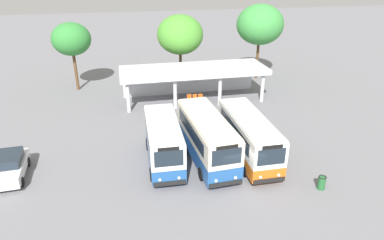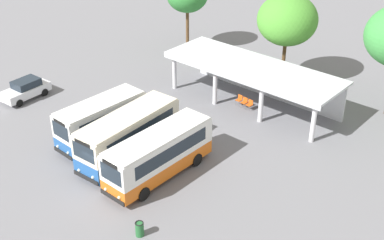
{
  "view_description": "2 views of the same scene",
  "coord_description": "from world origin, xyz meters",
  "views": [
    {
      "loc": [
        -6.88,
        -17.69,
        12.93
      ],
      "look_at": [
        -1.65,
        7.02,
        1.45
      ],
      "focal_mm": 32.16,
      "sensor_mm": 36.0,
      "label": 1
    },
    {
      "loc": [
        21.17,
        -16.2,
        19.61
      ],
      "look_at": [
        0.51,
        7.53,
        1.81
      ],
      "focal_mm": 47.79,
      "sensor_mm": 36.0,
      "label": 2
    }
  ],
  "objects": [
    {
      "name": "ground_plane",
      "position": [
        0.0,
        0.0,
        0.0
      ],
      "size": [
        180.0,
        180.0,
        0.0
      ],
      "primitive_type": "plane",
      "color": "slate"
    },
    {
      "name": "parked_car_flank",
      "position": [
        -14.6,
        3.65,
        0.83
      ],
      "size": [
        2.02,
        4.19,
        1.62
      ],
      "color": "black",
      "rests_on": "ground"
    },
    {
      "name": "waiting_chair_middle_seat",
      "position": [
        0.8,
        14.3,
        0.52
      ],
      "size": [
        0.46,
        0.46,
        0.86
      ],
      "color": "slate",
      "rests_on": "ground"
    },
    {
      "name": "litter_bin_apron",
      "position": [
        4.79,
        -1.81,
        0.46
      ],
      "size": [
        0.49,
        0.49,
        0.9
      ],
      "color": "#266633",
      "rests_on": "ground"
    },
    {
      "name": "waiting_chair_second_from_end",
      "position": [
        0.22,
        14.36,
        0.52
      ],
      "size": [
        0.46,
        0.46,
        0.86
      ],
      "color": "slate",
      "rests_on": "ground"
    },
    {
      "name": "waiting_chair_end_by_column",
      "position": [
        -0.35,
        14.44,
        0.52
      ],
      "size": [
        0.46,
        0.46,
        0.86
      ],
      "color": "slate",
      "rests_on": "ground"
    },
    {
      "name": "city_bus_middle_cream",
      "position": [
        1.64,
        3.0,
        1.74
      ],
      "size": [
        2.37,
        8.09,
        3.13
      ],
      "color": "black",
      "rests_on": "ground"
    },
    {
      "name": "terminal_canopy",
      "position": [
        0.26,
        15.78,
        2.59
      ],
      "size": [
        14.78,
        4.97,
        3.4
      ],
      "color": "silver",
      "rests_on": "ground"
    },
    {
      "name": "city_bus_second_in_row",
      "position": [
        -1.4,
        3.22,
        1.83
      ],
      "size": [
        2.8,
        8.16,
        3.32
      ],
      "color": "black",
      "rests_on": "ground"
    },
    {
      "name": "city_bus_nearest_orange",
      "position": [
        -4.45,
        3.39,
        1.76
      ],
      "size": [
        2.43,
        6.91,
        3.17
      ],
      "color": "black",
      "rests_on": "ground"
    },
    {
      "name": "roadside_tree_behind_canopy",
      "position": [
        -0.14,
        20.57,
        5.74
      ],
      "size": [
        5.15,
        5.15,
        7.94
      ],
      "color": "brown",
      "rests_on": "ground"
    }
  ]
}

